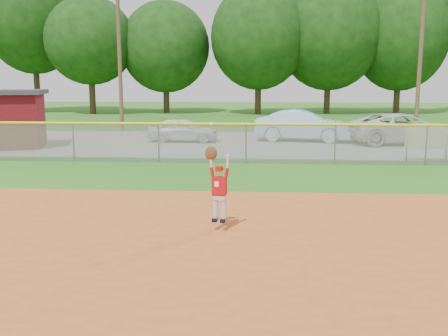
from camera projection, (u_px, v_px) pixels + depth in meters
The scene contains 11 objects.
ground at pixel (234, 255), 9.15m from camera, with size 120.00×120.00×0.00m, color #265F15.
parking_strip at pixel (248, 143), 24.86m from camera, with size 44.00×10.00×0.03m, color gray.
car_white_a at pixel (183, 130), 25.26m from camera, with size 1.42×3.53×1.20m, color silver.
car_blue at pixel (302, 126), 25.47m from camera, with size 1.66×4.76×1.57m, color #9BC4E7.
car_white_b at pixel (403, 128), 24.44m from camera, with size 2.46×5.33×1.48m, color silver.
utility_shed at pixel (5, 119), 22.94m from camera, with size 4.15×3.58×2.68m.
sponsor_sign at pixel (427, 138), 19.09m from camera, with size 1.63×0.21×1.45m.
outfield_fence at pixel (246, 140), 18.82m from camera, with size 40.06×0.10×1.55m.
power_lines at pixel (267, 53), 29.87m from camera, with size 19.40×0.24×9.00m.
tree_line at pixel (263, 30), 44.99m from camera, with size 62.37×13.00×14.43m.
ballplayer at pixel (218, 185), 10.34m from camera, with size 0.53×0.26×2.08m.
Camera 1 is at (0.37, -8.72, 3.19)m, focal length 40.00 mm.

